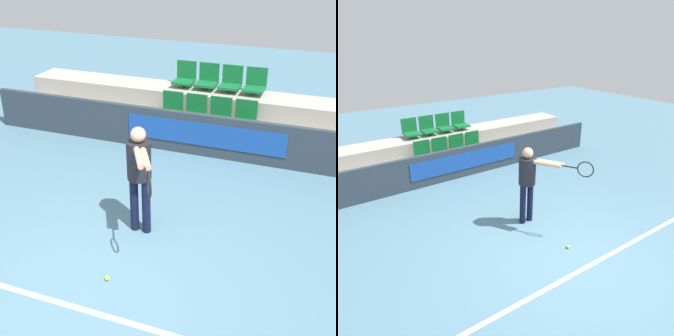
% 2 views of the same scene
% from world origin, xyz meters
% --- Properties ---
extents(ground_plane, '(30.00, 30.00, 0.00)m').
position_xyz_m(ground_plane, '(0.00, 0.00, 0.00)').
color(ground_plane, slate).
extents(court_baseline, '(6.08, 0.08, 0.01)m').
position_xyz_m(court_baseline, '(0.00, -0.37, 0.00)').
color(court_baseline, white).
rests_on(court_baseline, ground).
extents(barrier_wall, '(9.60, 0.14, 0.88)m').
position_xyz_m(barrier_wall, '(0.00, 4.42, 0.44)').
color(barrier_wall, '#2D3842').
rests_on(barrier_wall, ground).
extents(bleacher_tier_front, '(9.20, 0.90, 0.46)m').
position_xyz_m(bleacher_tier_front, '(0.00, 4.95, 0.23)').
color(bleacher_tier_front, '#ADA89E').
rests_on(bleacher_tier_front, ground).
extents(bleacher_tier_middle, '(9.20, 0.90, 0.93)m').
position_xyz_m(bleacher_tier_middle, '(0.00, 5.85, 0.46)').
color(bleacher_tier_middle, '#ADA89E').
rests_on(bleacher_tier_middle, ground).
extents(stadium_chair_0, '(0.46, 0.46, 0.57)m').
position_xyz_m(stadium_chair_0, '(-0.82, 5.08, 0.69)').
color(stadium_chair_0, '#333333').
rests_on(stadium_chair_0, bleacher_tier_front).
extents(stadium_chair_1, '(0.46, 0.46, 0.57)m').
position_xyz_m(stadium_chair_1, '(-0.27, 5.08, 0.69)').
color(stadium_chair_1, '#333333').
rests_on(stadium_chair_1, bleacher_tier_front).
extents(stadium_chair_2, '(0.46, 0.46, 0.57)m').
position_xyz_m(stadium_chair_2, '(0.27, 5.08, 0.69)').
color(stadium_chair_2, '#333333').
rests_on(stadium_chair_2, bleacher_tier_front).
extents(stadium_chair_3, '(0.46, 0.46, 0.57)m').
position_xyz_m(stadium_chair_3, '(0.82, 5.08, 0.69)').
color(stadium_chair_3, '#333333').
rests_on(stadium_chair_3, bleacher_tier_front).
extents(stadium_chair_4, '(0.46, 0.46, 0.57)m').
position_xyz_m(stadium_chair_4, '(-0.82, 5.98, 1.15)').
color(stadium_chair_4, '#333333').
rests_on(stadium_chair_4, bleacher_tier_middle).
extents(stadium_chair_5, '(0.46, 0.46, 0.57)m').
position_xyz_m(stadium_chair_5, '(-0.27, 5.98, 1.15)').
color(stadium_chair_5, '#333333').
rests_on(stadium_chair_5, bleacher_tier_middle).
extents(stadium_chair_6, '(0.46, 0.46, 0.57)m').
position_xyz_m(stadium_chair_6, '(0.27, 5.98, 1.15)').
color(stadium_chair_6, '#333333').
rests_on(stadium_chair_6, bleacher_tier_middle).
extents(stadium_chair_7, '(0.46, 0.46, 0.57)m').
position_xyz_m(stadium_chair_7, '(0.82, 5.98, 1.15)').
color(stadium_chair_7, '#333333').
rests_on(stadium_chair_7, bleacher_tier_middle).
extents(tennis_player, '(0.87, 1.34, 1.71)m').
position_xyz_m(tennis_player, '(0.07, 1.41, 1.08)').
color(tennis_player, black).
rests_on(tennis_player, ground).
extents(tennis_ball, '(0.07, 0.07, 0.07)m').
position_xyz_m(tennis_ball, '(0.10, 0.22, 0.03)').
color(tennis_ball, '#CCDB33').
rests_on(tennis_ball, ground).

